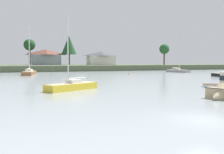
{
  "coord_description": "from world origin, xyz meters",
  "views": [
    {
      "loc": [
        -10.6,
        -12.16,
        3.51
      ],
      "look_at": [
        5.1,
        28.88,
        0.81
      ],
      "focal_mm": 41.17,
      "sensor_mm": 36.0,
      "label": 1
    }
  ],
  "objects_px": {
    "sailboat_yellow": "(72,88)",
    "mooring_buoy_orange": "(129,75)",
    "dinghy_white": "(216,86)",
    "sailboat_grey": "(178,71)",
    "sailboat_wood": "(29,74)"
  },
  "relations": [
    {
      "from": "sailboat_yellow",
      "to": "mooring_buoy_orange",
      "type": "xyz_separation_m",
      "value": [
        21.24,
        29.64,
        -0.15
      ]
    },
    {
      "from": "dinghy_white",
      "to": "sailboat_grey",
      "type": "bearing_deg",
      "value": 60.8
    },
    {
      "from": "dinghy_white",
      "to": "mooring_buoy_orange",
      "type": "xyz_separation_m",
      "value": [
        2.09,
        32.98,
        -0.07
      ]
    },
    {
      "from": "sailboat_wood",
      "to": "mooring_buoy_orange",
      "type": "bearing_deg",
      "value": -20.64
    },
    {
      "from": "sailboat_grey",
      "to": "mooring_buoy_orange",
      "type": "height_order",
      "value": "sailboat_grey"
    },
    {
      "from": "dinghy_white",
      "to": "mooring_buoy_orange",
      "type": "height_order",
      "value": "dinghy_white"
    },
    {
      "from": "sailboat_grey",
      "to": "dinghy_white",
      "type": "height_order",
      "value": "sailboat_grey"
    },
    {
      "from": "mooring_buoy_orange",
      "to": "dinghy_white",
      "type": "bearing_deg",
      "value": -93.63
    },
    {
      "from": "sailboat_wood",
      "to": "dinghy_white",
      "type": "xyz_separation_m",
      "value": [
        22.04,
        -42.08,
        -0.14
      ]
    },
    {
      "from": "dinghy_white",
      "to": "mooring_buoy_orange",
      "type": "distance_m",
      "value": 33.05
    },
    {
      "from": "sailboat_yellow",
      "to": "sailboat_wood",
      "type": "distance_m",
      "value": 38.84
    },
    {
      "from": "dinghy_white",
      "to": "mooring_buoy_orange",
      "type": "bearing_deg",
      "value": 86.37
    },
    {
      "from": "sailboat_yellow",
      "to": "dinghy_white",
      "type": "height_order",
      "value": "sailboat_yellow"
    },
    {
      "from": "sailboat_wood",
      "to": "sailboat_grey",
      "type": "height_order",
      "value": "sailboat_wood"
    },
    {
      "from": "sailboat_wood",
      "to": "dinghy_white",
      "type": "bearing_deg",
      "value": -62.35
    }
  ]
}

